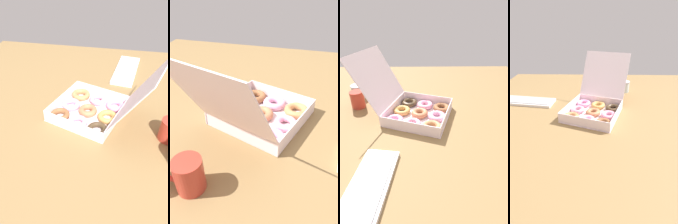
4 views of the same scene
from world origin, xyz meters
The scene contains 5 objects.
ground_plane centered at (0.00, 0.00, -1.00)cm, with size 180.00×180.00×2.00cm, color olive.
donut_box centered at (-3.76, 2.57, 3.89)cm, with size 45.52×55.52×33.94cm.
keyboard centered at (-53.39, 17.61, 1.06)cm, with size 41.04×18.57×2.20cm.
coffee_mug centered at (7.33, 37.72, 5.29)cm, with size 12.14×8.19×10.31cm.
glass_jar centered at (20.19, 41.18, 4.50)cm, with size 9.32×9.32×8.92cm.
Camera 3 is at (-88.28, -0.99, 53.91)cm, focal length 28.00 mm.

